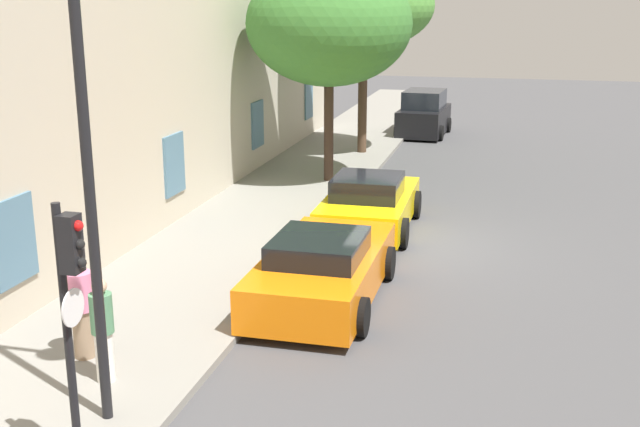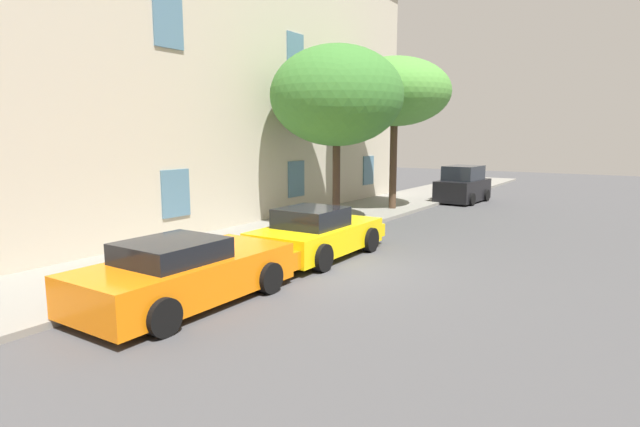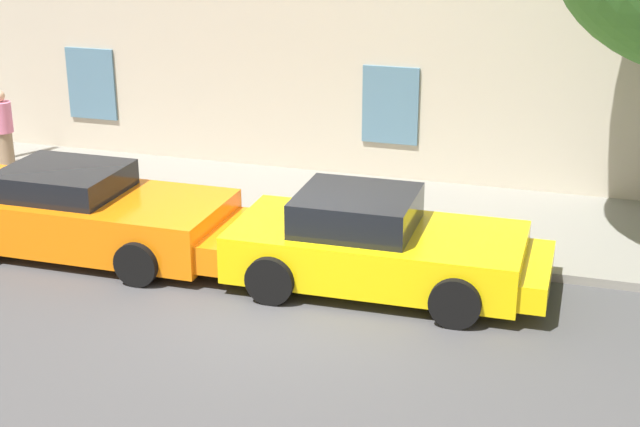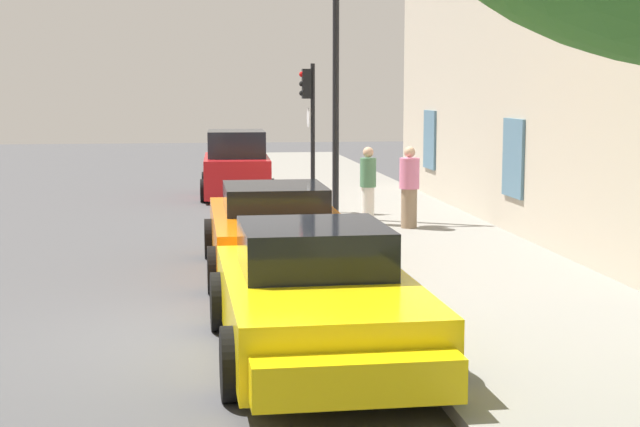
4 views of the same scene
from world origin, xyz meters
name	(u,v)px [view 1 (image 1 of 4)]	position (x,y,z in m)	size (l,w,h in m)	color
ground_plane	(406,243)	(0.00, 0.00, 0.00)	(80.00, 80.00, 0.00)	#444447
sidewalk	(249,229)	(0.00, 3.90, 0.07)	(60.00, 3.86, 0.14)	gray
sportscar_red_lead	(326,266)	(-3.73, 1.03, 0.61)	(5.05, 2.25, 1.37)	orange
sportscar_yellow_flank	(371,203)	(1.09, 1.05, 0.63)	(4.69, 2.29, 1.43)	yellow
hatchback_distant	(424,115)	(15.01, 1.38, 0.85)	(3.71, 2.10, 1.88)	black
tree_near_kerb	(364,6)	(10.10, 3.04, 5.30)	(4.91, 4.91, 6.68)	#473323
tree_midblock	(329,24)	(5.40, 3.17, 4.84)	(4.89, 4.89, 6.53)	#38281E
traffic_light	(70,295)	(-10.30, 2.35, 2.41)	(0.44, 0.36, 3.33)	black
street_lamp	(112,101)	(-9.04, 2.36, 4.41)	(0.44, 1.42, 6.26)	black
pedestrian_admiring	(81,308)	(-7.47, 4.01, 0.96)	(0.55, 0.55, 1.63)	#8C7259
pedestrian_strolling	(103,329)	(-8.11, 3.29, 0.96)	(0.45, 0.45, 1.59)	silver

